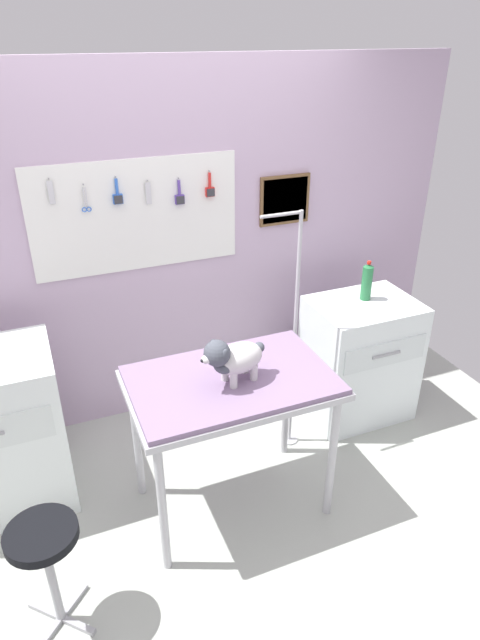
{
  "coord_description": "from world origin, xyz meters",
  "views": [
    {
      "loc": [
        -0.83,
        -1.96,
        2.42
      ],
      "look_at": [
        0.08,
        0.27,
        1.13
      ],
      "focal_mm": 30.75,
      "sensor_mm": 36.0,
      "label": 1
    }
  ],
  "objects": [
    {
      "name": "ground",
      "position": [
        0.0,
        0.0,
        -0.02
      ],
      "size": [
        4.4,
        4.0,
        0.04
      ],
      "primitive_type": "cube",
      "color": "#A9AFA4"
    },
    {
      "name": "rear_wall_panel",
      "position": [
        -0.0,
        1.28,
        1.16
      ],
      "size": [
        4.0,
        0.11,
        2.3
      ],
      "color": "#BCA3BF",
      "rests_on": "ground"
    },
    {
      "name": "grooming_table",
      "position": [
        0.0,
        0.19,
        0.77
      ],
      "size": [
        1.05,
        0.67,
        0.86
      ],
      "color": "#B7B7BC",
      "rests_on": "ground"
    },
    {
      "name": "grooming_arm",
      "position": [
        0.54,
        0.54,
        0.73
      ],
      "size": [
        0.3,
        0.11,
        1.57
      ],
      "color": "#B7B7BC",
      "rests_on": "ground"
    },
    {
      "name": "dog",
      "position": [
        -0.01,
        0.15,
        1.0
      ],
      "size": [
        0.36,
        0.22,
        0.26
      ],
      "color": "silver",
      "rests_on": "grooming_table"
    },
    {
      "name": "cabinet_right",
      "position": [
        1.12,
        0.66,
        0.42
      ],
      "size": [
        0.68,
        0.54,
        0.85
      ],
      "color": "white",
      "rests_on": "ground"
    },
    {
      "name": "stool",
      "position": [
        -1.0,
        -0.18,
        0.47
      ],
      "size": [
        0.31,
        0.31,
        0.59
      ],
      "color": "#9E9EA3",
      "rests_on": "ground"
    },
    {
      "name": "soda_bottle",
      "position": [
        1.15,
        0.72,
        0.97
      ],
      "size": [
        0.07,
        0.07,
        0.27
      ],
      "color": "#26713F",
      "rests_on": "cabinet_right"
    }
  ]
}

